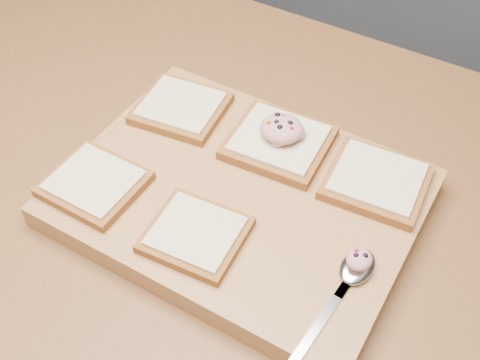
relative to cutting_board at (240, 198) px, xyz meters
The scene contains 9 objects.
cutting_board is the anchor object (origin of this frame).
bread_far_left 0.17m from the cutting_board, 150.26° to the left, with size 0.13×0.12×0.02m.
bread_far_center 0.10m from the cutting_board, 86.23° to the left, with size 0.14×0.13×0.02m.
bread_far_right 0.18m from the cutting_board, 32.92° to the left, with size 0.13×0.12×0.02m.
bread_near_left 0.19m from the cutting_board, 150.44° to the right, with size 0.12×0.11×0.02m.
bread_near_center 0.10m from the cutting_board, 93.59° to the right, with size 0.12×0.11×0.02m.
tuna_salad_dollop 0.11m from the cutting_board, 85.70° to the left, with size 0.06×0.06×0.03m.
spoon 0.19m from the cutting_board, 16.06° to the right, with size 0.04×0.19×0.01m.
spoon_salad 0.19m from the cutting_board, 11.83° to the right, with size 0.03×0.03×0.02m.
Camera 1 is at (0.13, -0.48, 1.52)m, focal length 45.00 mm.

